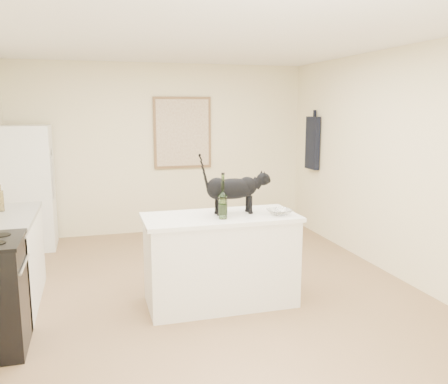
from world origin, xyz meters
TOP-DOWN VIEW (x-y plane):
  - floor at (0.00, 0.00)m, footprint 5.50×5.50m
  - ceiling at (0.00, 0.00)m, footprint 5.50×5.50m
  - wall_back at (0.00, 2.75)m, footprint 4.50×0.00m
  - wall_front at (0.00, -2.75)m, footprint 4.50×0.00m
  - wall_right at (2.25, 0.00)m, footprint 0.00×5.50m
  - island_base at (0.10, -0.20)m, footprint 1.44×0.67m
  - island_top at (0.10, -0.20)m, footprint 1.50×0.70m
  - left_cabinets at (-1.95, 0.30)m, footprint 0.60×1.40m
  - left_countertop at (-1.95, 0.30)m, footprint 0.62×1.44m
  - fridge at (-1.95, 2.35)m, footprint 0.68×0.68m
  - artwork_frame at (0.30, 2.72)m, footprint 0.90×0.03m
  - artwork_canvas at (0.30, 2.70)m, footprint 0.82×0.00m
  - hanging_garment at (2.19, 2.05)m, footprint 0.08×0.34m
  - black_cat at (0.23, -0.17)m, footprint 0.65×0.21m
  - wine_bottle at (0.09, -0.34)m, footprint 0.09×0.09m
  - glass_bowl at (0.66, -0.34)m, footprint 0.25×0.25m
  - fridge_paper at (-1.60, 2.37)m, footprint 0.02×0.13m

SIDE VIEW (x-z plane):
  - floor at x=0.00m, z-range 0.00..0.00m
  - island_base at x=0.10m, z-range 0.00..0.86m
  - left_cabinets at x=-1.95m, z-range 0.00..0.86m
  - fridge at x=-1.95m, z-range 0.00..1.70m
  - island_top at x=0.10m, z-range 0.86..0.90m
  - left_countertop at x=-1.95m, z-range 0.86..0.90m
  - glass_bowl at x=0.66m, z-range 0.90..0.96m
  - wine_bottle at x=0.09m, z-range 0.90..1.29m
  - black_cat at x=0.23m, z-range 0.90..1.35m
  - fridge_paper at x=-1.60m, z-range 1.20..1.37m
  - wall_back at x=0.00m, z-range -0.95..3.55m
  - wall_front at x=0.00m, z-range -0.95..3.55m
  - wall_right at x=2.25m, z-range -1.45..4.05m
  - hanging_garment at x=2.19m, z-range 1.00..1.80m
  - artwork_frame at x=0.30m, z-range 1.00..2.10m
  - artwork_canvas at x=0.30m, z-range 1.04..2.06m
  - ceiling at x=0.00m, z-range 2.60..2.60m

